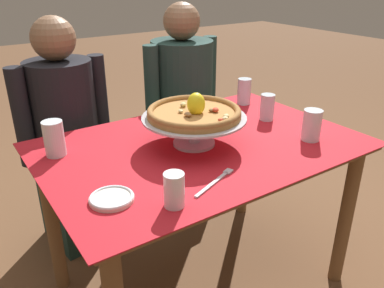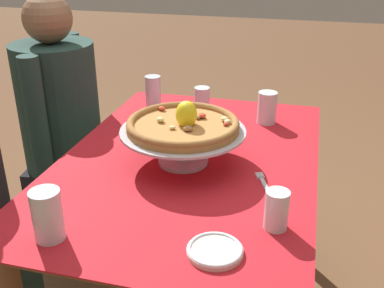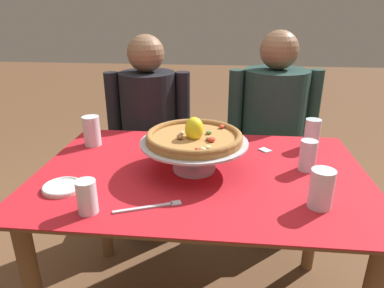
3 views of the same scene
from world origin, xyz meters
name	(u,v)px [view 2 (image 2 of 3)]	position (x,y,z in m)	size (l,w,h in m)	color
dining_table	(189,186)	(0.00, 0.00, 0.60)	(1.25, 0.84, 0.71)	brown
pizza_stand	(183,138)	(-0.03, 0.01, 0.80)	(0.40, 0.40, 0.12)	#B7B7C1
pizza	(183,124)	(-0.03, 0.01, 0.85)	(0.36, 0.36, 0.10)	#AD753D
water_glass_side_right	(202,103)	(0.40, 0.05, 0.76)	(0.06, 0.06, 0.12)	silver
water_glass_front_left	(276,212)	(-0.32, -0.32, 0.76)	(0.06, 0.06, 0.11)	white
water_glass_back_right	(153,92)	(0.47, 0.29, 0.77)	(0.07, 0.07, 0.13)	silver
water_glass_front_right	(267,110)	(0.39, -0.21, 0.76)	(0.07, 0.07, 0.13)	silver
water_glass_back_left	(48,217)	(-0.51, 0.22, 0.77)	(0.08, 0.08, 0.13)	silver
side_plate	(215,250)	(-0.46, -0.19, 0.72)	(0.14, 0.14, 0.02)	silver
dinner_fork	(266,188)	(-0.14, -0.27, 0.71)	(0.21, 0.10, 0.01)	#B7B7C1
sugar_packet	(151,123)	(0.26, 0.23, 0.71)	(0.05, 0.04, 0.01)	silver
diner_right	(63,135)	(0.35, 0.68, 0.58)	(0.50, 0.39, 1.19)	black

